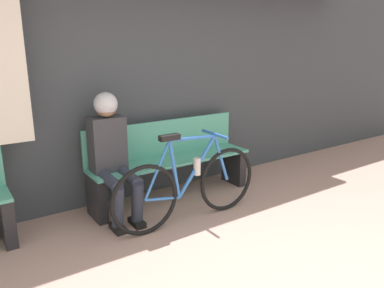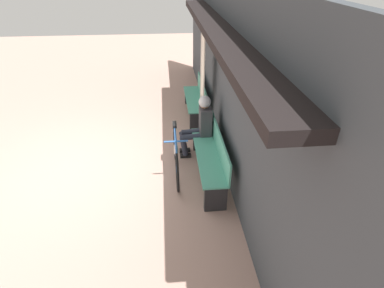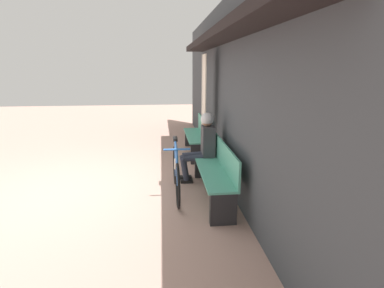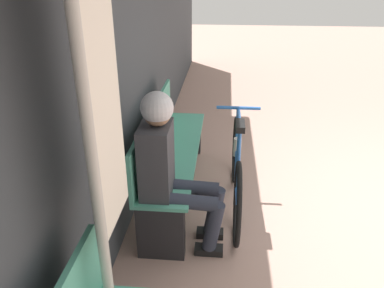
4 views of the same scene
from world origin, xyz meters
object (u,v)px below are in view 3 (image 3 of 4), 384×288
at_px(park_bench_near, 216,172).
at_px(person_seated, 203,142).
at_px(park_bench_far, 197,137).
at_px(banner_pole, 204,98).
at_px(bicycle, 176,172).

distance_m(park_bench_near, person_seated, 0.80).
bearing_deg(park_bench_far, banner_pole, 2.33).
height_order(person_seated, park_bench_far, person_seated).
relative_size(person_seated, park_bench_far, 0.76).
bearing_deg(bicycle, park_bench_near, 75.47).
height_order(bicycle, park_bench_far, bicycle).
bearing_deg(person_seated, banner_pole, 171.22).
bearing_deg(park_bench_far, person_seated, -3.60).
bearing_deg(park_bench_far, bicycle, -14.93).
relative_size(park_bench_near, banner_pole, 0.82).
distance_m(person_seated, banner_pole, 1.18).
bearing_deg(bicycle, person_seated, 138.25).
xyz_separation_m(person_seated, banner_pole, (-0.94, 0.14, 0.71)).
xyz_separation_m(park_bench_near, bicycle, (-0.16, -0.62, -0.05)).
relative_size(park_bench_far, banner_pole, 0.72).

